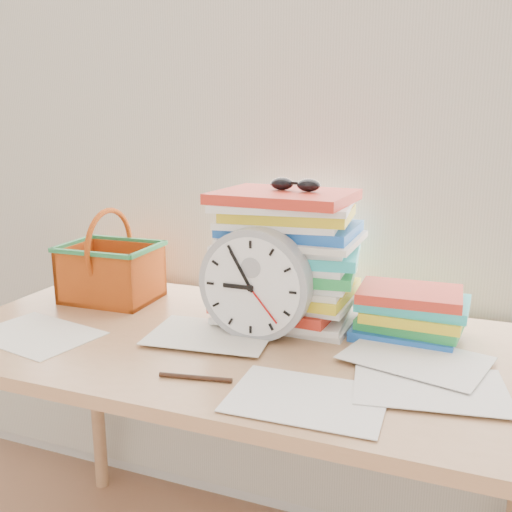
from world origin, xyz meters
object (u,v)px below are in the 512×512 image
at_px(paper_stack, 288,257).
at_px(basket, 110,256).
at_px(desk, 239,369).
at_px(book_stack, 414,313).
at_px(clock, 255,284).

distance_m(paper_stack, basket, 0.51).
height_order(desk, paper_stack, paper_stack).
height_order(book_stack, basket, basket).
height_order(clock, book_stack, clock).
bearing_deg(paper_stack, clock, -101.43).
height_order(clock, basket, clock).
relative_size(desk, paper_stack, 4.09).
xyz_separation_m(paper_stack, basket, (-0.51, -0.02, -0.04)).
bearing_deg(basket, paper_stack, 0.69).
bearing_deg(clock, basket, 165.38).
distance_m(clock, book_stack, 0.38).
bearing_deg(paper_stack, book_stack, -1.58).
bearing_deg(basket, desk, -20.12).
relative_size(paper_stack, clock, 1.31).
relative_size(clock, basket, 1.03).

